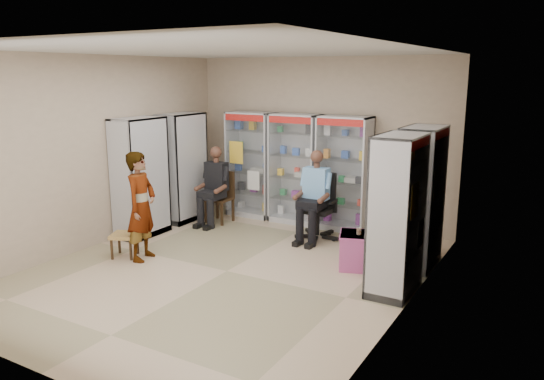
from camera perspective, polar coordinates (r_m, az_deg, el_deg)
The scene contains 18 objects.
floor at distance 7.55m, azimuth -4.88°, elevation -8.68°, with size 6.00×6.00×0.00m, color tan.
room_shell at distance 7.08m, azimuth -5.18°, elevation 6.35°, with size 5.02×6.02×3.01m.
cabinet_back_left at distance 10.18m, azimuth -2.22°, elevation 2.77°, with size 0.90×0.50×2.00m, color #A9ABB0.
cabinet_back_mid at distance 9.71m, azimuth 2.53°, elevation 2.29°, with size 0.90×0.50×2.00m, color #A6A9AD.
cabinet_back_right at distance 9.32m, azimuth 7.72°, elevation 1.75°, with size 0.90×0.50×2.00m, color #A4A6AC.
cabinet_right_far at distance 7.77m, azimuth 15.66°, elevation -0.77°, with size 0.50×0.90×2.00m, color #B9BCC1.
cabinet_right_near at distance 6.74m, azimuth 13.28°, elevation -2.65°, with size 0.50×0.90×2.00m, color silver.
cabinet_left_far at distance 9.98m, azimuth -9.61°, elevation 2.40°, with size 0.50×0.90×2.00m, color silver.
cabinet_left_near at distance 9.17m, azimuth -13.98°, elevation 1.32°, with size 0.50×0.90×2.00m, color #ABAEB2.
wooden_chair at distance 9.83m, azimuth -5.70°, elevation -0.79°, with size 0.42×0.42×0.94m, color #311C13.
seated_customer at distance 9.74m, azimuth -5.89°, elevation 0.29°, with size 0.44×0.60×1.34m, color black, non-canonical shape.
office_chair at distance 8.83m, azimuth 4.94°, elevation -1.76°, with size 0.60×0.60×1.10m, color black.
seated_shopkeeper at distance 8.75m, azimuth 4.82°, elevation -0.88°, with size 0.46×0.64×1.41m, color #6CA8D7, non-canonical shape.
pink_trunk at distance 7.67m, azimuth 9.32°, elevation -6.46°, with size 0.52×0.50×0.50m, color #9E3F79.
tea_glass at distance 7.55m, azimuth 9.34°, elevation -4.38°, with size 0.07×0.07×0.09m, color #5B2C07.
woven_stool_a at distance 7.47m, azimuth 11.47°, elevation -7.61°, with size 0.37×0.37×0.37m, color olive.
woven_stool_b at distance 8.33m, azimuth -15.55°, elevation -5.72°, with size 0.36×0.36×0.36m, color #B47A4C.
standing_man at distance 7.99m, azimuth -13.89°, elevation -1.72°, with size 0.59×0.39×1.62m, color gray.
Camera 1 is at (4.06, -5.75, 2.72)m, focal length 35.00 mm.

